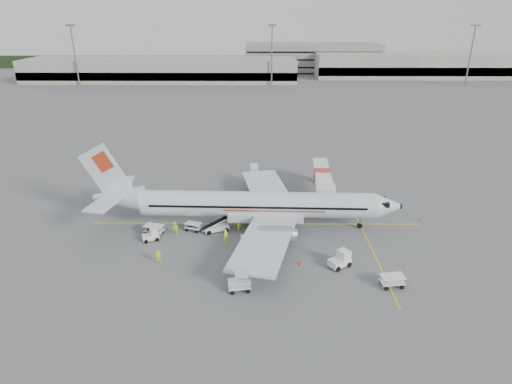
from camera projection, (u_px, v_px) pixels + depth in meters
ground at (256, 224)px, 57.53m from camera, size 360.00×360.00×0.00m
stripe_lead at (256, 224)px, 57.53m from camera, size 44.00×0.20×0.01m
stripe_cross at (375, 255)px, 50.04m from camera, size 0.20×20.00×0.01m
terminal_west at (162, 70)px, 175.96m from camera, size 110.00×22.00×9.00m
terminal_east at (417, 65)px, 188.69m from camera, size 90.00×26.00×10.00m
parking_garage at (312, 57)px, 202.11m from camera, size 62.00×24.00×14.00m
treeline at (259, 62)px, 217.69m from camera, size 300.00×3.00×6.00m
mast_west at (75, 56)px, 162.62m from camera, size 3.20×1.20×22.00m
mast_center at (272, 56)px, 162.01m from camera, size 3.20×1.20×22.00m
mast_east at (470, 56)px, 161.39m from camera, size 3.20×1.20×22.00m
aircraft at (258, 188)px, 54.72m from camera, size 40.68×32.30×10.98m
jet_bridge at (322, 183)px, 65.51m from camera, size 4.01×16.26×4.23m
belt_loader at (216, 223)px, 55.19m from camera, size 4.53×2.97×2.30m
tug_fore at (340, 259)px, 47.49m from camera, size 2.79×2.49×1.87m
tug_mid at (250, 236)px, 52.46m from camera, size 2.52×1.76×1.78m
tug_aft at (150, 235)px, 53.06m from camera, size 2.27×1.83×1.53m
cart_loaded_a at (193, 227)px, 55.55m from camera, size 2.34×1.84×1.07m
cart_loaded_b at (154, 230)px, 54.56m from camera, size 2.72×2.08×1.25m
cart_empty_a at (239, 286)px, 43.49m from camera, size 2.49×1.72×1.19m
cart_empty_b at (392, 281)px, 44.15m from camera, size 2.61×1.77×1.26m
cone_nose at (421, 218)px, 58.40m from camera, size 0.36×0.36×0.59m
cone_port at (253, 196)px, 65.46m from camera, size 0.41×0.41×0.67m
cone_stbd at (301, 263)px, 48.05m from camera, size 0.36×0.36×0.59m
crew_a at (226, 236)px, 52.45m from camera, size 0.75×0.79×1.82m
crew_b at (175, 228)px, 54.40m from camera, size 1.06×1.07×1.74m
crew_c at (239, 223)px, 55.85m from camera, size 1.08×1.24×1.66m
crew_d at (158, 256)px, 48.25m from camera, size 1.13×0.76×1.79m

